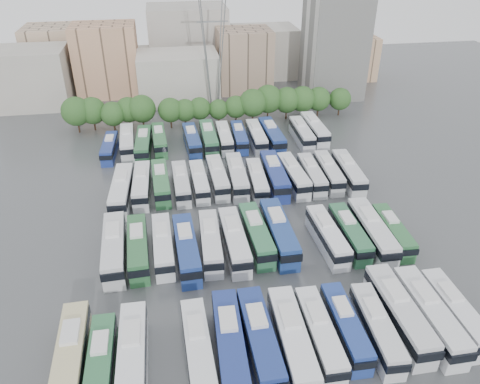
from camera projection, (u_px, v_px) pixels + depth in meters
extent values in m
plane|color=#424447|center=(239.00, 227.00, 71.86)|extent=(220.00, 220.00, 0.00)
cylinder|color=black|center=(79.00, 127.00, 102.90)|extent=(0.36, 0.36, 2.63)
sphere|color=#234C1E|center=(76.00, 111.00, 101.09)|extent=(6.32, 6.32, 6.32)
cylinder|color=black|center=(95.00, 125.00, 104.03)|extent=(0.36, 0.36, 2.46)
sphere|color=#234C1E|center=(92.00, 111.00, 102.33)|extent=(5.91, 5.91, 5.91)
cylinder|color=black|center=(115.00, 127.00, 103.42)|extent=(0.36, 0.36, 2.22)
sphere|color=#234C1E|center=(113.00, 114.00, 101.90)|extent=(5.32, 5.32, 5.32)
cylinder|color=black|center=(130.00, 123.00, 105.19)|extent=(0.36, 0.36, 2.32)
sphere|color=#234C1E|center=(128.00, 110.00, 103.59)|extent=(5.57, 5.57, 5.57)
cylinder|color=black|center=(144.00, 123.00, 104.70)|extent=(0.36, 0.36, 2.54)
sphere|color=#234C1E|center=(142.00, 109.00, 102.95)|extent=(6.11, 6.11, 6.11)
cylinder|color=black|center=(171.00, 123.00, 105.20)|extent=(0.36, 0.36, 2.27)
sphere|color=#234C1E|center=(170.00, 110.00, 103.63)|extent=(5.46, 5.46, 5.46)
cylinder|color=black|center=(186.00, 122.00, 105.93)|extent=(0.36, 0.36, 2.09)
sphere|color=#234C1E|center=(185.00, 110.00, 104.49)|extent=(5.02, 5.02, 5.02)
cylinder|color=black|center=(200.00, 120.00, 106.89)|extent=(0.36, 0.36, 2.10)
sphere|color=#234C1E|center=(200.00, 108.00, 105.44)|extent=(5.05, 5.05, 5.05)
cylinder|color=black|center=(219.00, 120.00, 107.29)|extent=(0.36, 0.36, 1.90)
sphere|color=#234C1E|center=(218.00, 109.00, 105.98)|extent=(4.55, 4.55, 4.55)
cylinder|color=black|center=(236.00, 119.00, 107.64)|extent=(0.36, 0.36, 2.12)
sphere|color=#234C1E|center=(236.00, 107.00, 106.18)|extent=(5.09, 5.09, 5.09)
cylinder|color=black|center=(253.00, 118.00, 107.55)|extent=(0.36, 0.36, 2.62)
sphere|color=#234C1E|center=(253.00, 103.00, 105.74)|extent=(6.29, 6.29, 6.29)
cylinder|color=black|center=(268.00, 114.00, 109.48)|extent=(0.36, 0.36, 2.70)
sphere|color=#234C1E|center=(268.00, 99.00, 107.62)|extent=(6.47, 6.47, 6.47)
cylinder|color=black|center=(286.00, 114.00, 109.88)|extent=(0.36, 0.36, 2.48)
sphere|color=#234C1E|center=(287.00, 100.00, 108.17)|extent=(5.96, 5.96, 5.96)
cylinder|color=black|center=(302.00, 113.00, 110.47)|extent=(0.36, 0.36, 2.48)
sphere|color=#234C1E|center=(303.00, 99.00, 108.76)|extent=(5.95, 5.95, 5.95)
cylinder|color=black|center=(317.00, 112.00, 111.27)|extent=(0.36, 0.36, 2.33)
sphere|color=#234C1E|center=(319.00, 99.00, 109.66)|extent=(5.60, 5.60, 5.60)
cylinder|color=black|center=(339.00, 111.00, 111.96)|extent=(0.36, 0.36, 2.18)
sphere|color=#234C1E|center=(340.00, 99.00, 110.46)|extent=(5.24, 5.24, 5.24)
cube|color=#9E998E|center=(31.00, 78.00, 115.21)|extent=(18.00, 14.00, 14.00)
cube|color=tan|center=(107.00, 60.00, 121.79)|extent=(16.00, 12.00, 18.00)
cube|color=#ADA89E|center=(179.00, 77.00, 119.01)|extent=(20.00, 14.00, 12.00)
cube|color=gray|center=(244.00, 60.00, 125.59)|extent=(14.00, 12.00, 16.00)
cube|color=gray|center=(188.00, 42.00, 134.54)|extent=(22.00, 16.00, 20.00)
cube|color=tan|center=(58.00, 56.00, 128.86)|extent=(16.00, 14.00, 16.00)
cube|color=#A39E93|center=(264.00, 52.00, 137.41)|extent=(18.00, 14.00, 14.00)
cube|color=tan|center=(349.00, 57.00, 136.14)|extent=(14.00, 12.00, 12.00)
cube|color=gray|center=(148.00, 67.00, 130.31)|extent=(12.00, 10.00, 10.00)
cube|color=silver|center=(334.00, 45.00, 119.29)|extent=(14.00, 14.00, 26.00)
cylinder|color=slate|center=(205.00, 43.00, 104.05)|extent=(2.90, 2.91, 33.83)
cylinder|color=slate|center=(203.00, 39.00, 107.45)|extent=(2.90, 2.91, 33.83)
cylinder|color=slate|center=(223.00, 42.00, 104.60)|extent=(2.90, 2.91, 33.83)
cylinder|color=slate|center=(220.00, 38.00, 108.00)|extent=(2.90, 2.91, 33.83)
cube|color=slate|center=(212.00, 22.00, 103.96)|extent=(7.00, 0.30, 0.30)
cube|color=#C8BD89|center=(72.00, 357.00, 48.44)|extent=(2.99, 12.67, 3.57)
cube|color=black|center=(71.00, 354.00, 47.96)|extent=(3.12, 12.86, 1.05)
cube|color=silver|center=(70.00, 332.00, 48.75)|extent=(1.87, 3.41, 0.46)
cube|color=#2D6A40|center=(101.00, 366.00, 47.68)|extent=(2.46, 11.50, 3.26)
cube|color=black|center=(100.00, 363.00, 47.24)|extent=(2.57, 11.67, 0.96)
cube|color=silver|center=(100.00, 343.00, 47.97)|extent=(1.63, 3.07, 0.42)
cube|color=silver|center=(133.00, 359.00, 48.27)|extent=(2.72, 12.76, 3.61)
cube|color=black|center=(132.00, 355.00, 47.78)|extent=(2.85, 12.95, 1.06)
cube|color=silver|center=(131.00, 333.00, 48.59)|extent=(1.81, 3.40, 0.47)
cube|color=silver|center=(198.00, 350.00, 49.33)|extent=(2.94, 12.07, 3.40)
cube|color=black|center=(198.00, 347.00, 48.88)|extent=(3.07, 12.26, 1.00)
cube|color=silver|center=(196.00, 327.00, 49.63)|extent=(1.80, 3.25, 0.44)
cube|color=navy|center=(230.00, 344.00, 49.84)|extent=(3.20, 13.06, 3.68)
cube|color=black|center=(230.00, 341.00, 49.34)|extent=(3.33, 13.26, 1.08)
cube|color=silver|center=(228.00, 319.00, 50.17)|extent=(1.95, 3.52, 0.48)
cube|color=navy|center=(260.00, 340.00, 50.30)|extent=(2.96, 12.96, 3.66)
cube|color=black|center=(260.00, 337.00, 49.81)|extent=(3.10, 13.15, 1.08)
cube|color=silver|center=(257.00, 316.00, 50.62)|extent=(1.89, 3.47, 0.47)
cube|color=white|center=(292.00, 341.00, 50.15)|extent=(3.06, 13.22, 3.73)
cube|color=black|center=(293.00, 338.00, 49.64)|extent=(3.20, 13.42, 1.10)
cube|color=silver|center=(289.00, 316.00, 50.48)|extent=(1.94, 3.55, 0.48)
cube|color=white|center=(319.00, 335.00, 51.17)|extent=(2.59, 11.90, 3.37)
cube|color=black|center=(320.00, 332.00, 50.72)|extent=(2.71, 12.08, 0.99)
cube|color=silver|center=(317.00, 312.00, 51.47)|extent=(1.70, 3.18, 0.44)
cube|color=navy|center=(345.00, 327.00, 52.22)|extent=(2.51, 11.30, 3.19)
cube|color=black|center=(346.00, 324.00, 51.79)|extent=(2.62, 11.47, 0.94)
cube|color=silver|center=(343.00, 306.00, 52.51)|extent=(1.63, 3.02, 0.41)
cube|color=silver|center=(376.00, 329.00, 51.93)|extent=(2.98, 11.67, 3.28)
cube|color=black|center=(378.00, 326.00, 51.49)|extent=(3.10, 11.85, 0.96)
cube|color=silver|center=(374.00, 308.00, 52.23)|extent=(1.78, 3.16, 0.42)
cube|color=silver|center=(399.00, 314.00, 53.55)|extent=(2.94, 13.34, 3.77)
cube|color=black|center=(400.00, 311.00, 53.05)|extent=(3.08, 13.54, 1.11)
cube|color=silver|center=(395.00, 290.00, 53.89)|extent=(1.92, 3.57, 0.49)
cube|color=silver|center=(428.00, 316.00, 53.39)|extent=(2.88, 13.16, 3.72)
cube|color=black|center=(430.00, 312.00, 52.89)|extent=(3.02, 13.36, 1.10)
cube|color=silver|center=(425.00, 292.00, 53.72)|extent=(1.89, 3.52, 0.48)
cube|color=silver|center=(454.00, 313.00, 54.00)|extent=(2.61, 11.89, 3.36)
cube|color=black|center=(456.00, 310.00, 53.55)|extent=(2.73, 12.07, 0.99)
cube|color=silver|center=(451.00, 292.00, 54.30)|extent=(1.71, 3.18, 0.44)
cube|color=silver|center=(114.00, 249.00, 64.06)|extent=(3.39, 13.33, 3.74)
cube|color=black|center=(114.00, 246.00, 63.56)|extent=(3.53, 13.53, 1.10)
cube|color=silver|center=(113.00, 230.00, 64.38)|extent=(2.03, 3.60, 0.48)
cube|color=#2A6336|center=(138.00, 249.00, 64.40)|extent=(3.18, 12.33, 3.46)
cube|color=black|center=(138.00, 245.00, 63.93)|extent=(3.32, 12.52, 1.02)
cube|color=silver|center=(136.00, 231.00, 64.69)|extent=(1.89, 3.34, 0.45)
cube|color=silver|center=(163.00, 246.00, 64.98)|extent=(2.86, 11.86, 3.34)
cube|color=black|center=(163.00, 243.00, 64.54)|extent=(2.99, 12.04, 0.98)
cube|color=silver|center=(161.00, 229.00, 65.27)|extent=(1.76, 3.19, 0.43)
cube|color=navy|center=(187.00, 249.00, 64.12)|extent=(3.23, 12.80, 3.60)
cube|color=black|center=(186.00, 246.00, 63.63)|extent=(3.37, 13.00, 1.06)
cube|color=silver|center=(185.00, 231.00, 64.43)|extent=(1.94, 3.46, 0.47)
cube|color=silver|center=(211.00, 243.00, 65.55)|extent=(2.94, 12.12, 3.41)
cube|color=black|center=(211.00, 240.00, 65.09)|extent=(3.07, 12.31, 1.00)
cube|color=silver|center=(209.00, 226.00, 65.86)|extent=(1.81, 3.27, 0.44)
cube|color=silver|center=(234.00, 242.00, 65.69)|extent=(2.94, 12.73, 3.59)
cube|color=black|center=(234.00, 238.00, 65.21)|extent=(3.07, 12.92, 1.06)
cube|color=silver|center=(232.00, 223.00, 66.00)|extent=(1.86, 3.42, 0.47)
cube|color=#2F6F47|center=(256.00, 235.00, 67.04)|extent=(3.17, 12.56, 3.53)
cube|color=black|center=(257.00, 232.00, 66.56)|extent=(3.30, 12.75, 1.04)
cube|color=silver|center=(254.00, 218.00, 67.34)|extent=(1.90, 3.39, 0.46)
cube|color=navy|center=(279.00, 233.00, 67.20)|extent=(2.97, 13.40, 3.79)
cube|color=black|center=(279.00, 230.00, 66.69)|extent=(3.11, 13.60, 1.11)
cube|color=silver|center=(277.00, 215.00, 67.54)|extent=(1.93, 3.58, 0.49)
cube|color=silver|center=(327.00, 237.00, 66.81)|extent=(2.96, 12.07, 3.40)
cube|color=black|center=(328.00, 234.00, 66.36)|extent=(3.08, 12.26, 1.00)
cube|color=silver|center=(325.00, 220.00, 67.11)|extent=(1.81, 3.25, 0.44)
cube|color=#2C6843|center=(349.00, 234.00, 67.52)|extent=(2.51, 11.76, 3.33)
cube|color=black|center=(350.00, 231.00, 67.07)|extent=(2.62, 11.94, 0.98)
cube|color=silver|center=(347.00, 217.00, 67.81)|extent=(1.67, 3.14, 0.43)
cube|color=silver|center=(372.00, 232.00, 67.49)|extent=(3.09, 13.30, 3.75)
cube|color=black|center=(373.00, 229.00, 66.99)|extent=(3.22, 13.50, 1.10)
cube|color=silver|center=(369.00, 214.00, 67.83)|extent=(1.95, 3.57, 0.49)
cube|color=#2C6839|center=(392.00, 232.00, 68.01)|extent=(2.70, 11.09, 3.12)
cube|color=black|center=(393.00, 230.00, 67.59)|extent=(2.82, 11.26, 0.92)
cube|color=silver|center=(391.00, 217.00, 68.29)|extent=(1.66, 2.99, 0.40)
cube|color=silver|center=(122.00, 191.00, 77.68)|extent=(3.46, 13.29, 3.73)
cube|color=black|center=(121.00, 188.00, 77.18)|extent=(3.60, 13.49, 1.10)
cube|color=silver|center=(121.00, 175.00, 78.02)|extent=(2.04, 3.60, 0.48)
cube|color=silver|center=(142.00, 186.00, 79.47)|extent=(2.89, 12.23, 3.45)
cube|color=black|center=(141.00, 183.00, 79.00)|extent=(3.02, 12.41, 1.01)
cube|color=silver|center=(141.00, 172.00, 79.78)|extent=(1.80, 3.29, 0.45)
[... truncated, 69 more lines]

